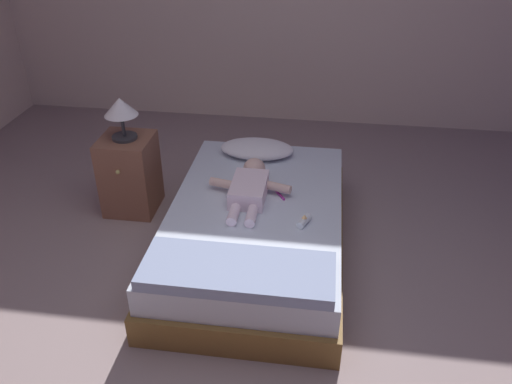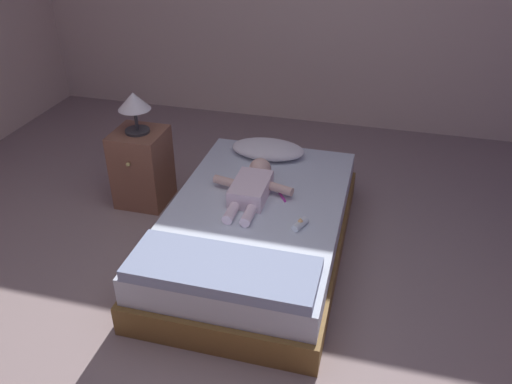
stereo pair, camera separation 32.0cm
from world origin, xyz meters
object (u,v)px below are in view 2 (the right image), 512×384
object	(u,v)px
toothbrush	(281,194)
nightstand	(142,167)
lamp	(134,104)
pillow	(268,149)
bed	(256,230)
baby_bottle	(300,224)
baby	(252,186)

from	to	relation	value
toothbrush	nightstand	distance (m)	1.14
lamp	pillow	bearing A→B (deg)	16.85
toothbrush	lamp	xyz separation A→B (m)	(-1.11, 0.25, 0.42)
bed	nightstand	bearing A→B (deg)	157.59
bed	baby_bottle	xyz separation A→B (m)	(0.31, -0.16, 0.21)
baby	nightstand	world-z (taller)	nightstand
baby	pillow	bearing A→B (deg)	93.02
baby	baby_bottle	bearing A→B (deg)	-37.97
nightstand	lamp	distance (m)	0.50
bed	pillow	xyz separation A→B (m)	(-0.09, 0.68, 0.24)
pillow	lamp	distance (m)	1.01
baby	toothbrush	distance (m)	0.19
bed	baby_bottle	distance (m)	0.41
baby	toothbrush	bearing A→B (deg)	9.37
bed	baby_bottle	bearing A→B (deg)	-27.52
bed	baby	distance (m)	0.28
baby	bed	bearing A→B (deg)	-65.17
pillow	baby	bearing A→B (deg)	-86.98
pillow	baby	xyz separation A→B (m)	(0.03, -0.55, 0.00)
pillow	toothbrush	world-z (taller)	pillow
pillow	lamp	size ratio (longest dim) A/B	1.81
lamp	baby_bottle	distance (m)	1.47
baby	toothbrush	xyz separation A→B (m)	(0.18, 0.03, -0.05)
baby	nightstand	bearing A→B (deg)	163.23
baby	lamp	distance (m)	1.03
pillow	nightstand	distance (m)	0.95
bed	toothbrush	size ratio (longest dim) A/B	12.53
baby_bottle	toothbrush	bearing A→B (deg)	120.31
bed	lamp	xyz separation A→B (m)	(-0.98, 0.41, 0.61)
pillow	nightstand	size ratio (longest dim) A/B	0.94
toothbrush	nightstand	bearing A→B (deg)	167.37
toothbrush	baby_bottle	distance (m)	0.37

